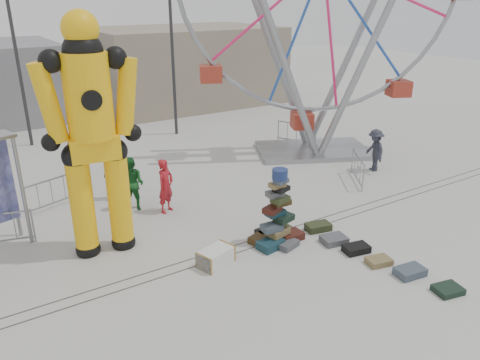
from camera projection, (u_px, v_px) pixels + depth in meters
ground at (274, 253)px, 13.58m from camera, size 90.00×90.00×0.00m
track_line_near at (262, 245)px, 14.05m from camera, size 40.00×0.04×0.01m
track_line_far at (255, 239)px, 14.37m from camera, size 40.00×0.04×0.01m
building_right at (184, 66)px, 31.84m from camera, size 12.00×8.00×5.00m
lamp_post_right at (174, 48)px, 23.67m from camera, size 1.41×0.25×8.00m
lamp_post_left at (18, 53)px, 21.77m from camera, size 1.41×0.25×8.00m
suitcase_tower at (277, 222)px, 14.01m from camera, size 1.67×1.47×2.35m
crash_test_dummy at (92, 130)px, 12.46m from camera, size 2.75×1.21×6.90m
steamer_trunk at (216, 257)px, 12.96m from camera, size 1.13×0.85×0.47m
row_case_0 at (318, 227)px, 14.89m from camera, size 0.87×0.62×0.23m
row_case_1 at (334, 240)px, 14.14m from camera, size 0.83×0.69×0.21m
row_case_2 at (356, 249)px, 13.63m from camera, size 0.83×0.61×0.21m
row_case_3 at (379, 261)px, 13.02m from camera, size 0.75×0.60×0.18m
row_case_4 at (410, 272)px, 12.49m from camera, size 0.86×0.62×0.22m
row_case_5 at (448, 290)px, 11.77m from camera, size 0.78×0.66×0.17m
barricade_dummy_c at (52, 193)px, 16.30m from camera, size 1.92×0.76×1.10m
barricade_wheel_front at (357, 169)px, 18.57m from camera, size 1.18×1.73×1.10m
barricade_wheel_back at (296, 133)px, 23.37m from camera, size 1.07×1.79×1.10m
pedestrian_red at (166, 186)px, 15.89m from camera, size 0.82×0.73×1.89m
pedestrian_green at (132, 184)px, 16.05m from camera, size 1.14×1.16×1.89m
pedestrian_black at (120, 174)px, 16.91m from camera, size 1.20×0.73×1.91m
pedestrian_grey at (375, 150)px, 19.67m from camera, size 1.00×1.32×1.80m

